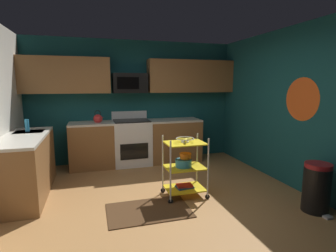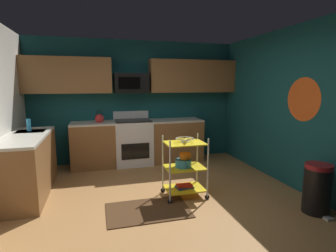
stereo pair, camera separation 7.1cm
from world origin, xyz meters
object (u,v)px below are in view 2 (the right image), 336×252
mixing_bowl_small (185,156)px  dish_soap_bottle (29,125)px  rolling_cart (185,167)px  mixing_bowl_large (183,163)px  fruit_bowl (185,139)px  oven_range (133,142)px  kettle (99,118)px  microwave (131,83)px  trash_can (317,189)px  book_stack (184,186)px

mixing_bowl_small → dish_soap_bottle: dish_soap_bottle is taller
dish_soap_bottle → mixing_bowl_small: bearing=-24.6°
rolling_cart → mixing_bowl_large: size_ratio=3.63×
fruit_bowl → oven_range: bearing=105.6°
rolling_cart → dish_soap_bottle: size_ratio=4.57×
mixing_bowl_large → kettle: 2.24m
mixing_bowl_large → mixing_bowl_small: 0.11m
microwave → trash_can: microwave is taller
mixing_bowl_small → dish_soap_bottle: (-2.33, 1.07, 0.40)m
oven_range → mixing_bowl_small: 1.91m
mixing_bowl_small → oven_range: bearing=106.3°
dish_soap_bottle → trash_can: size_ratio=0.30×
microwave → dish_soap_bottle: bearing=-154.4°
rolling_cart → trash_can: rolling_cart is taller
dish_soap_bottle → trash_can: bearing=-28.1°
mixing_bowl_large → oven_range: bearing=105.0°
dish_soap_bottle → book_stack: bearing=-25.3°
mixing_bowl_large → trash_can: bearing=-31.8°
trash_can → book_stack: bearing=147.8°
mixing_bowl_small → rolling_cart: bearing=-126.8°
oven_range → dish_soap_bottle: (-1.80, -0.76, 0.54)m
microwave → fruit_bowl: microwave is taller
kettle → trash_can: size_ratio=0.40×
mixing_bowl_small → book_stack: mixing_bowl_small is taller
oven_range → kettle: size_ratio=4.17×
rolling_cart → dish_soap_bottle: dish_soap_bottle is taller
rolling_cart → mixing_bowl_small: bearing=53.2°
fruit_bowl → trash_can: size_ratio=0.41×
rolling_cart → microwave: bearing=104.8°
mixing_bowl_large → dish_soap_bottle: dish_soap_bottle is taller
fruit_bowl → mixing_bowl_large: bearing=180.0°
book_stack → oven_range: bearing=105.6°
dish_soap_bottle → trash_can: dish_soap_bottle is taller
rolling_cart → kettle: (-1.19, 1.85, 0.54)m
fruit_bowl → dish_soap_bottle: size_ratio=1.36×
oven_range → book_stack: bearing=-74.4°
kettle → trash_can: (2.69, -2.80, -0.67)m
fruit_bowl → kettle: size_ratio=1.03×
microwave → mixing_bowl_large: size_ratio=2.78×
rolling_cart → kettle: bearing=122.7°
oven_range → microwave: (-0.00, 0.10, 1.22)m
microwave → mixing_bowl_large: microwave is taller
oven_range → microwave: microwave is taller
microwave → dish_soap_bottle: size_ratio=3.50×
dish_soap_bottle → kettle: bearing=33.7°
rolling_cart → mixing_bowl_large: 0.07m
dish_soap_bottle → trash_can: 4.39m
fruit_bowl → trash_can: fruit_bowl is taller
mixing_bowl_small → trash_can: bearing=-33.2°
fruit_bowl → dish_soap_bottle: 2.56m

